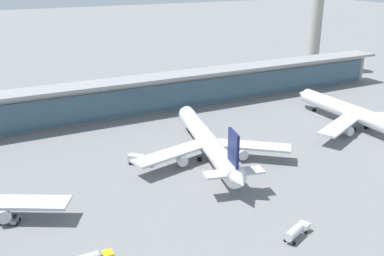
{
  "coord_description": "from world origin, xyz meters",
  "views": [
    {
      "loc": [
        -61.82,
        -102.05,
        57.36
      ],
      "look_at": [
        0.0,
        16.77,
        8.13
      ],
      "focal_mm": 40.89,
      "sensor_mm": 36.0,
      "label": 1
    }
  ],
  "objects_px": {
    "service_truck_near_nose_grey": "(15,220)",
    "service_truck_mid_apron_grey": "(138,159)",
    "control_tower": "(318,6)",
    "airliner_centre_stand": "(208,142)",
    "service_truck_at_far_stand_white": "(296,231)",
    "airliner_right_stand": "(358,115)"
  },
  "relations": [
    {
      "from": "service_truck_near_nose_grey",
      "to": "service_truck_at_far_stand_white",
      "type": "xyz_separation_m",
      "value": [
        55.61,
        -35.56,
        0.83
      ]
    },
    {
      "from": "airliner_centre_stand",
      "to": "service_truck_at_far_stand_white",
      "type": "height_order",
      "value": "airliner_centre_stand"
    },
    {
      "from": "service_truck_near_nose_grey",
      "to": "control_tower",
      "type": "relative_size",
      "value": 0.05
    },
    {
      "from": "airliner_right_stand",
      "to": "service_truck_mid_apron_grey",
      "type": "bearing_deg",
      "value": 174.51
    },
    {
      "from": "airliner_centre_stand",
      "to": "control_tower",
      "type": "bearing_deg",
      "value": 35.16
    },
    {
      "from": "service_truck_near_nose_grey",
      "to": "airliner_centre_stand",
      "type": "bearing_deg",
      "value": 11.34
    },
    {
      "from": "service_truck_near_nose_grey",
      "to": "control_tower",
      "type": "distance_m",
      "value": 205.2
    },
    {
      "from": "control_tower",
      "to": "airliner_centre_stand",
      "type": "bearing_deg",
      "value": -144.84
    },
    {
      "from": "airliner_centre_stand",
      "to": "service_truck_mid_apron_grey",
      "type": "height_order",
      "value": "airliner_centre_stand"
    },
    {
      "from": "airliner_right_stand",
      "to": "service_truck_mid_apron_grey",
      "type": "distance_m",
      "value": 85.29
    },
    {
      "from": "airliner_right_stand",
      "to": "service_truck_near_nose_grey",
      "type": "xyz_separation_m",
      "value": [
        -122.82,
        -9.47,
        -4.7
      ]
    },
    {
      "from": "airliner_centre_stand",
      "to": "control_tower",
      "type": "relative_size",
      "value": 0.98
    },
    {
      "from": "airliner_right_stand",
      "to": "airliner_centre_stand",
      "type": "bearing_deg",
      "value": 177.76
    },
    {
      "from": "airliner_centre_stand",
      "to": "service_truck_at_far_stand_white",
      "type": "bearing_deg",
      "value": -94.77
    },
    {
      "from": "airliner_right_stand",
      "to": "service_truck_near_nose_grey",
      "type": "relative_size",
      "value": 19.98
    },
    {
      "from": "service_truck_mid_apron_grey",
      "to": "service_truck_at_far_stand_white",
      "type": "xyz_separation_m",
      "value": [
        17.6,
        -53.19,
        0.02
      ]
    },
    {
      "from": "airliner_centre_stand",
      "to": "service_truck_near_nose_grey",
      "type": "distance_m",
      "value": 60.94
    },
    {
      "from": "airliner_right_stand",
      "to": "control_tower",
      "type": "relative_size",
      "value": 0.99
    },
    {
      "from": "service_truck_mid_apron_grey",
      "to": "control_tower",
      "type": "relative_size",
      "value": 0.1
    },
    {
      "from": "service_truck_at_far_stand_white",
      "to": "airliner_centre_stand",
      "type": "bearing_deg",
      "value": 85.23
    },
    {
      "from": "airliner_right_stand",
      "to": "service_truck_mid_apron_grey",
      "type": "height_order",
      "value": "airliner_right_stand"
    },
    {
      "from": "service_truck_near_nose_grey",
      "to": "service_truck_mid_apron_grey",
      "type": "relative_size",
      "value": 0.48
    }
  ]
}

